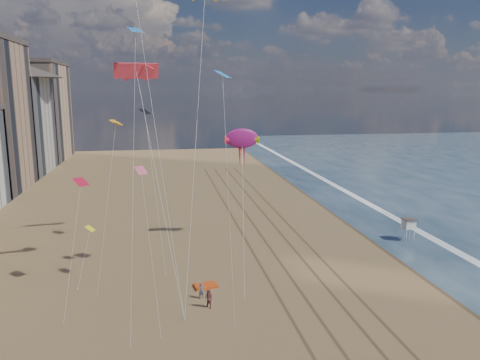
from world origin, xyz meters
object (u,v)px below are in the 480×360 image
lifeguard_stand (409,224)px  show_kite (242,139)px  kite_flyer_a (201,291)px  grounded_kite (206,286)px  kite_flyer_b (209,299)px

lifeguard_stand → show_kite: size_ratio=0.14×
lifeguard_stand → kite_flyer_a: (-27.96, -12.66, -1.48)m
lifeguard_stand → show_kite: show_kite is taller
grounded_kite → kite_flyer_b: kite_flyer_b is taller
lifeguard_stand → show_kite: (-21.26, 3.60, 11.00)m
grounded_kite → kite_flyer_b: bearing=-103.3°
grounded_kite → show_kite: show_kite is taller
lifeguard_stand → kite_flyer_a: bearing=-155.6°
show_kite → kite_flyer_b: show_kite is taller
lifeguard_stand → kite_flyer_b: size_ratio=1.64×
kite_flyer_b → lifeguard_stand: bearing=74.6°
lifeguard_stand → kite_flyer_a: size_ratio=1.89×
lifeguard_stand → grounded_kite: 29.21m
lifeguard_stand → grounded_kite: bearing=-159.7°
show_kite → kite_flyer_b: bearing=-108.7°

